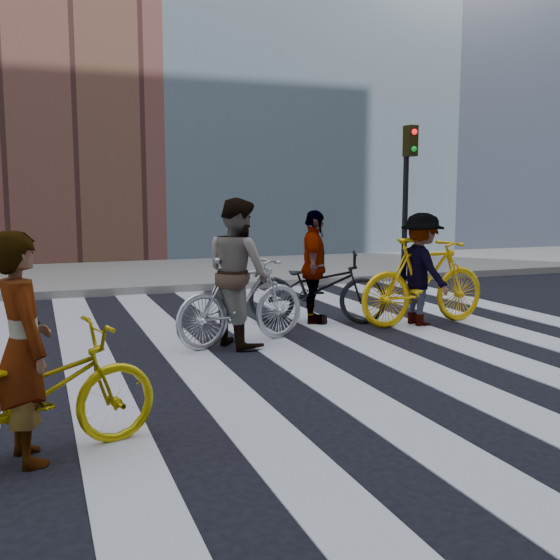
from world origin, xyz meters
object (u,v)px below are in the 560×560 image
bike_silver_mid (242,301)px  bike_yellow_left (33,395)px  traffic_signal (408,175)px  rider_rear (314,267)px  bike_yellow_right (424,281)px  rider_mid (238,272)px  rider_left (23,348)px  bike_dark_rear (317,287)px  rider_right (421,269)px

bike_silver_mid → bike_yellow_left: bearing=123.9°
traffic_signal → bike_silver_mid: bearing=-137.3°
traffic_signal → rider_rear: size_ratio=2.04×
bike_yellow_right → rider_mid: bearing=91.5°
rider_left → rider_rear: size_ratio=0.98×
bike_yellow_left → bike_yellow_right: (5.21, 3.20, 0.16)m
traffic_signal → bike_dark_rear: (-3.87, -3.95, -1.76)m
rider_right → bike_yellow_left: bearing=117.3°
bike_yellow_left → bike_yellow_right: bearing=-74.3°
traffic_signal → bike_yellow_left: bearing=-134.7°
traffic_signal → bike_silver_mid: (-5.30, -4.90, -1.73)m
traffic_signal → rider_rear: 5.76m
bike_yellow_right → rider_left: 6.16m
bike_yellow_right → rider_left: rider_left is taller
bike_dark_rear → bike_silver_mid: bearing=147.4°
rider_right → bike_silver_mid: bearing=91.7°
bike_silver_mid → rider_mid: (-0.05, 0.00, 0.35)m
traffic_signal → rider_right: (-2.55, -4.60, -1.48)m
traffic_signal → rider_mid: 7.38m
bike_dark_rear → rider_right: rider_right is taller
bike_yellow_left → rider_rear: size_ratio=1.09×
bike_silver_mid → rider_mid: size_ratio=1.02×
rider_right → rider_rear: size_ratio=0.98×
bike_silver_mid → rider_rear: 1.68m
rider_left → bike_yellow_left: bearing=-105.9°
rider_left → rider_right: 6.11m
bike_dark_rear → rider_left: (-3.88, -3.84, 0.28)m
bike_silver_mid → rider_left: bearing=123.3°
bike_yellow_left → bike_silver_mid: size_ratio=0.97×
bike_yellow_left → rider_mid: 3.76m
bike_yellow_right → rider_mid: rider_mid is taller
bike_dark_rear → rider_rear: bearing=113.9°
bike_silver_mid → bike_dark_rear: bike_silver_mid is taller
traffic_signal → bike_dark_rear: bearing=-134.4°
rider_mid → rider_right: (2.80, 0.30, -0.11)m
bike_silver_mid → bike_yellow_right: size_ratio=0.88×
rider_rear → bike_yellow_right: bearing=-90.3°
traffic_signal → rider_right: bearing=-119.0°
rider_right → bike_dark_rear: bearing=59.6°
rider_mid → rider_right: rider_mid is taller
bike_yellow_right → bike_dark_rear: bearing=60.5°
bike_yellow_right → rider_left: (-5.26, -3.20, 0.18)m
bike_dark_rear → traffic_signal: bearing=-20.5°
bike_yellow_left → bike_yellow_right: size_ratio=0.86×
bike_yellow_left → rider_rear: bearing=-60.5°
bike_yellow_left → bike_silver_mid: (2.41, 2.90, 0.09)m
rider_left → bike_dark_rear: bearing=-61.2°
rider_mid → rider_right: 2.82m
traffic_signal → bike_silver_mid: traffic_signal is taller
bike_yellow_right → bike_dark_rear: size_ratio=1.05×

